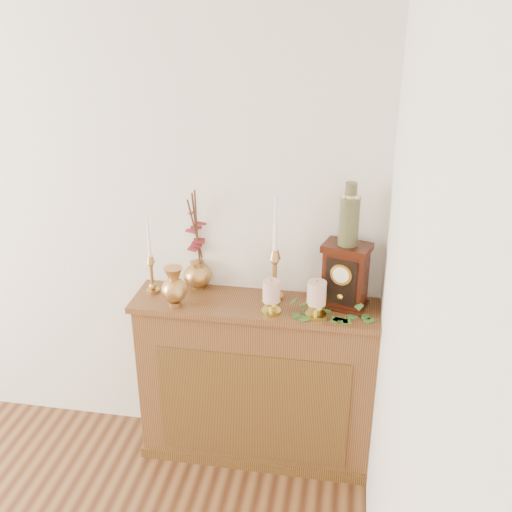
% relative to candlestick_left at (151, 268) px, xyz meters
% --- Properties ---
extents(console_shelf, '(1.24, 0.34, 0.93)m').
position_rel_candlestick_left_xyz_m(console_shelf, '(0.54, -0.02, -0.63)').
color(console_shelf, brown).
rests_on(console_shelf, ground).
extents(candlestick_left, '(0.07, 0.07, 0.41)m').
position_rel_candlestick_left_xyz_m(candlestick_left, '(0.00, 0.00, 0.00)').
color(candlestick_left, tan).
rests_on(candlestick_left, console_shelf).
extents(candlestick_center, '(0.09, 0.09, 0.54)m').
position_rel_candlestick_left_xyz_m(candlestick_center, '(0.62, 0.04, 0.04)').
color(candlestick_center, tan).
rests_on(candlestick_center, console_shelf).
extents(bud_vase, '(0.13, 0.13, 0.20)m').
position_rel_candlestick_left_xyz_m(bud_vase, '(0.15, -0.12, -0.03)').
color(bud_vase, tan).
rests_on(bud_vase, console_shelf).
extents(ginger_jar, '(0.22, 0.24, 0.54)m').
position_rel_candlestick_left_xyz_m(ginger_jar, '(0.21, 0.13, 0.11)').
color(ginger_jar, tan).
rests_on(ginger_jar, console_shelf).
extents(pillar_candle_left, '(0.09, 0.09, 0.18)m').
position_rel_candlestick_left_xyz_m(pillar_candle_left, '(0.62, -0.11, -0.04)').
color(pillar_candle_left, gold).
rests_on(pillar_candle_left, console_shelf).
extents(pillar_candle_right, '(0.10, 0.10, 0.19)m').
position_rel_candlestick_left_xyz_m(pillar_candle_right, '(0.83, -0.11, -0.03)').
color(pillar_candle_right, gold).
rests_on(pillar_candle_right, console_shelf).
extents(ivy_garland, '(0.38, 0.18, 0.08)m').
position_rel_candlestick_left_xyz_m(ivy_garland, '(0.85, -0.08, -0.12)').
color(ivy_garland, '#346125').
rests_on(ivy_garland, console_shelf).
extents(mantel_clock, '(0.25, 0.20, 0.32)m').
position_rel_candlestick_left_xyz_m(mantel_clock, '(0.96, 0.02, 0.03)').
color(mantel_clock, '#39130B').
rests_on(mantel_clock, console_shelf).
extents(ceramic_vase, '(0.09, 0.09, 0.30)m').
position_rel_candlestick_left_xyz_m(ceramic_vase, '(0.96, 0.02, 0.32)').
color(ceramic_vase, '#1A3427').
rests_on(ceramic_vase, mantel_clock).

